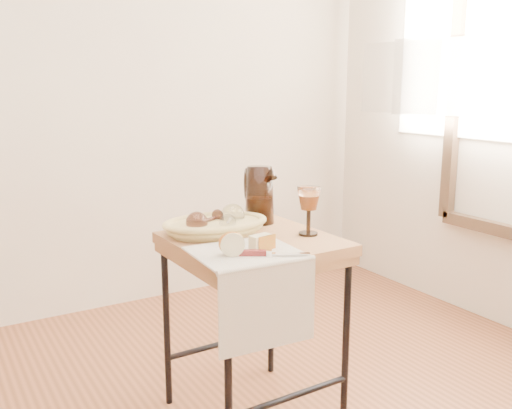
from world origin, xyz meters
TOP-DOWN VIEW (x-y plane):
  - wall_back at (0.00, 1.80)m, footprint 3.60×0.00m
  - side_table at (0.35, 0.52)m, footprint 0.53×0.53m
  - tea_towel at (0.24, 0.38)m, footprint 0.33×0.30m
  - bread_basket at (0.26, 0.63)m, footprint 0.35×0.26m
  - goblet_lying_a at (0.23, 0.65)m, footprint 0.14×0.11m
  - goblet_lying_b at (0.31, 0.62)m, footprint 0.15×0.16m
  - pitcher at (0.48, 0.69)m, footprint 0.23×0.27m
  - wine_goblet at (0.53, 0.46)m, footprint 0.09×0.09m
  - apple_half at (0.18, 0.37)m, footprint 0.09×0.06m
  - apple_wedge at (0.29, 0.38)m, footprint 0.07×0.05m
  - table_knife at (0.28, 0.31)m, footprint 0.19×0.13m

SIDE VIEW (x-z plane):
  - side_table at x=0.35m, z-range 0.00..0.66m
  - tea_towel at x=0.24m, z-range 0.66..0.66m
  - table_knife at x=0.28m, z-range 0.66..0.68m
  - bread_basket at x=0.26m, z-range 0.66..0.71m
  - apple_wedge at x=0.29m, z-range 0.66..0.71m
  - apple_half at x=0.18m, z-range 0.66..0.74m
  - goblet_lying_a at x=0.23m, z-range 0.67..0.74m
  - goblet_lying_b at x=0.31m, z-range 0.67..0.75m
  - wine_goblet at x=0.53m, z-range 0.66..0.83m
  - pitcher at x=0.48m, z-range 0.64..0.89m
  - wall_back at x=0.00m, z-range 0.00..2.70m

